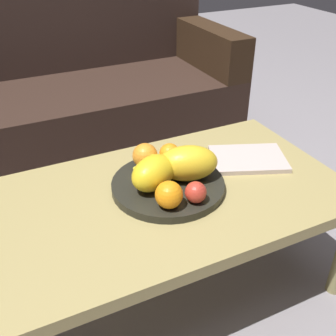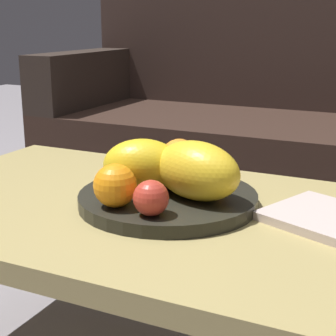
{
  "view_description": "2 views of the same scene",
  "coord_description": "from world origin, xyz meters",
  "px_view_note": "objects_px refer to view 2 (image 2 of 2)",
  "views": [
    {
      "loc": [
        -0.44,
        -0.92,
        1.12
      ],
      "look_at": [
        0.02,
        0.02,
        0.47
      ],
      "focal_mm": 43.7,
      "sensor_mm": 36.0,
      "label": 1
    },
    {
      "loc": [
        0.45,
        -0.88,
        0.75
      ],
      "look_at": [
        0.02,
        0.02,
        0.47
      ],
      "focal_mm": 57.54,
      "sensor_mm": 36.0,
      "label": 2
    }
  ],
  "objects_px": {
    "melon_smaller_beside": "(197,170)",
    "melon_large_front": "(142,165)",
    "coffee_table": "(157,227)",
    "banana_bunch": "(182,171)",
    "fruit_bowl": "(168,199)",
    "orange_left": "(115,186)",
    "apple_left": "(151,198)",
    "orange_right": "(179,158)",
    "orange_front": "(213,167)",
    "couch": "(274,141)"
  },
  "relations": [
    {
      "from": "melon_large_front",
      "to": "orange_right",
      "type": "xyz_separation_m",
      "value": [
        0.02,
        0.12,
        -0.01
      ]
    },
    {
      "from": "orange_right",
      "to": "melon_large_front",
      "type": "bearing_deg",
      "value": -101.2
    },
    {
      "from": "fruit_bowl",
      "to": "orange_front",
      "type": "distance_m",
      "value": 0.12
    },
    {
      "from": "orange_front",
      "to": "banana_bunch",
      "type": "xyz_separation_m",
      "value": [
        -0.05,
        -0.04,
        -0.01
      ]
    },
    {
      "from": "coffee_table",
      "to": "couch",
      "type": "relative_size",
      "value": 0.65
    },
    {
      "from": "couch",
      "to": "apple_left",
      "type": "height_order",
      "value": "couch"
    },
    {
      "from": "couch",
      "to": "fruit_bowl",
      "type": "distance_m",
      "value": 1.06
    },
    {
      "from": "couch",
      "to": "fruit_bowl",
      "type": "relative_size",
      "value": 4.88
    },
    {
      "from": "fruit_bowl",
      "to": "orange_left",
      "type": "bearing_deg",
      "value": -114.63
    },
    {
      "from": "fruit_bowl",
      "to": "banana_bunch",
      "type": "xyz_separation_m",
      "value": [
        0.0,
        0.06,
        0.04
      ]
    },
    {
      "from": "fruit_bowl",
      "to": "orange_left",
      "type": "distance_m",
      "value": 0.13
    },
    {
      "from": "orange_right",
      "to": "apple_left",
      "type": "height_order",
      "value": "orange_right"
    },
    {
      "from": "melon_smaller_beside",
      "to": "orange_right",
      "type": "bearing_deg",
      "value": 126.77
    },
    {
      "from": "fruit_bowl",
      "to": "orange_left",
      "type": "xyz_separation_m",
      "value": [
        -0.05,
        -0.11,
        0.05
      ]
    },
    {
      "from": "fruit_bowl",
      "to": "apple_left",
      "type": "xyz_separation_m",
      "value": [
        0.03,
        -0.12,
        0.04
      ]
    },
    {
      "from": "couch",
      "to": "orange_front",
      "type": "distance_m",
      "value": 0.98
    },
    {
      "from": "orange_front",
      "to": "orange_right",
      "type": "height_order",
      "value": "orange_right"
    },
    {
      "from": "coffee_table",
      "to": "banana_bunch",
      "type": "xyz_separation_m",
      "value": [
        0.02,
        0.08,
        0.1
      ]
    },
    {
      "from": "orange_left",
      "to": "banana_bunch",
      "type": "height_order",
      "value": "orange_left"
    },
    {
      "from": "apple_left",
      "to": "orange_right",
      "type": "bearing_deg",
      "value": 102.99
    },
    {
      "from": "melon_large_front",
      "to": "apple_left",
      "type": "bearing_deg",
      "value": -55.74
    },
    {
      "from": "coffee_table",
      "to": "orange_left",
      "type": "xyz_separation_m",
      "value": [
        -0.04,
        -0.09,
        0.11
      ]
    },
    {
      "from": "coffee_table",
      "to": "melon_large_front",
      "type": "bearing_deg",
      "value": 163.25
    },
    {
      "from": "couch",
      "to": "banana_bunch",
      "type": "relative_size",
      "value": 9.51
    },
    {
      "from": "melon_large_front",
      "to": "orange_front",
      "type": "distance_m",
      "value": 0.15
    },
    {
      "from": "melon_smaller_beside",
      "to": "banana_bunch",
      "type": "relative_size",
      "value": 1.03
    },
    {
      "from": "coffee_table",
      "to": "fruit_bowl",
      "type": "distance_m",
      "value": 0.06
    },
    {
      "from": "coffee_table",
      "to": "melon_large_front",
      "type": "relative_size",
      "value": 7.26
    },
    {
      "from": "melon_large_front",
      "to": "coffee_table",
      "type": "bearing_deg",
      "value": -16.75
    },
    {
      "from": "coffee_table",
      "to": "orange_front",
      "type": "xyz_separation_m",
      "value": [
        0.07,
        0.12,
        0.1
      ]
    },
    {
      "from": "couch",
      "to": "orange_right",
      "type": "xyz_separation_m",
      "value": [
        0.04,
        -0.95,
        0.16
      ]
    },
    {
      "from": "fruit_bowl",
      "to": "melon_smaller_beside",
      "type": "bearing_deg",
      "value": -7.38
    },
    {
      "from": "couch",
      "to": "orange_right",
      "type": "relative_size",
      "value": 20.85
    },
    {
      "from": "melon_smaller_beside",
      "to": "orange_front",
      "type": "bearing_deg",
      "value": 94.63
    },
    {
      "from": "melon_smaller_beside",
      "to": "melon_large_front",
      "type": "bearing_deg",
      "value": -179.76
    },
    {
      "from": "melon_large_front",
      "to": "orange_right",
      "type": "relative_size",
      "value": 1.88
    },
    {
      "from": "melon_smaller_beside",
      "to": "couch",
      "type": "bearing_deg",
      "value": 96.88
    },
    {
      "from": "fruit_bowl",
      "to": "apple_left",
      "type": "relative_size",
      "value": 5.58
    },
    {
      "from": "coffee_table",
      "to": "banana_bunch",
      "type": "relative_size",
      "value": 6.21
    },
    {
      "from": "couch",
      "to": "orange_right",
      "type": "height_order",
      "value": "couch"
    },
    {
      "from": "orange_front",
      "to": "orange_right",
      "type": "xyz_separation_m",
      "value": [
        -0.08,
        0.01,
        0.01
      ]
    },
    {
      "from": "melon_large_front",
      "to": "melon_smaller_beside",
      "type": "distance_m",
      "value": 0.11
    },
    {
      "from": "coffee_table",
      "to": "fruit_bowl",
      "type": "bearing_deg",
      "value": 50.74
    },
    {
      "from": "coffee_table",
      "to": "orange_right",
      "type": "distance_m",
      "value": 0.17
    },
    {
      "from": "melon_smaller_beside",
      "to": "orange_left",
      "type": "bearing_deg",
      "value": -137.73
    },
    {
      "from": "orange_front",
      "to": "fruit_bowl",
      "type": "bearing_deg",
      "value": -118.49
    },
    {
      "from": "banana_bunch",
      "to": "orange_right",
      "type": "bearing_deg",
      "value": 120.14
    },
    {
      "from": "melon_large_front",
      "to": "fruit_bowl",
      "type": "bearing_deg",
      "value": 9.54
    },
    {
      "from": "coffee_table",
      "to": "orange_front",
      "type": "relative_size",
      "value": 16.15
    },
    {
      "from": "couch",
      "to": "orange_right",
      "type": "bearing_deg",
      "value": -87.65
    }
  ]
}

